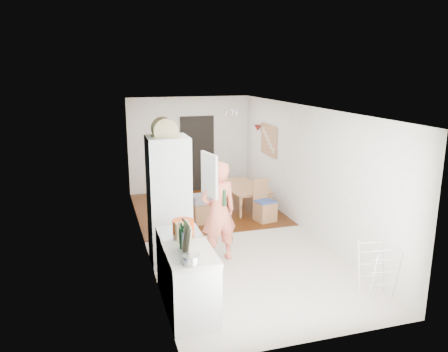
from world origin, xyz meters
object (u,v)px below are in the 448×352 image
person (219,203)px  stool (200,213)px  drying_rack (378,270)px  dining_table (243,198)px  dining_chair (265,201)px

person → stool: bearing=-102.6°
stool → drying_rack: size_ratio=0.59×
dining_table → drying_rack: (0.50, -4.44, 0.16)m
dining_chair → stool: dining_chair is taller
dining_table → stool: dining_table is taller
dining_table → dining_chair: bearing=-177.8°
person → dining_table: 3.06m
dining_chair → stool: size_ratio=1.99×
person → dining_table: bearing=-126.0°
person → drying_rack: (1.85, -1.81, -0.63)m
dining_chair → drying_rack: 3.44m
person → dining_chair: size_ratio=2.25×
dining_table → stool: bearing=116.5°
dining_chair → drying_rack: bearing=-96.0°
dining_table → dining_chair: size_ratio=1.44×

